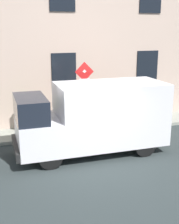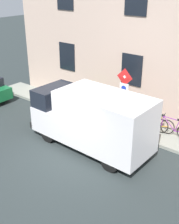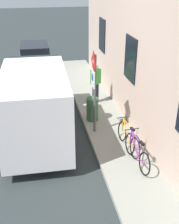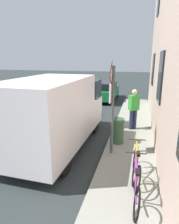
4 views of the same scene
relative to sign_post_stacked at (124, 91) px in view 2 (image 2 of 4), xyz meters
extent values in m
plane|color=#293131|center=(-3.02, 0.48, -2.02)|extent=(80.00, 80.00, 0.00)
cube|color=gray|center=(0.60, 0.48, -1.95)|extent=(1.62, 17.02, 0.14)
cube|color=#C6AA98|center=(1.75, 0.48, 1.98)|extent=(0.70, 15.02, 8.01)
cube|color=black|center=(1.38, 0.48, 0.54)|extent=(0.06, 1.10, 1.50)
cube|color=black|center=(1.38, 4.61, 0.54)|extent=(0.06, 1.10, 1.50)
cylinder|color=#474C47|center=(0.04, 0.00, -0.50)|extent=(0.09, 0.09, 2.76)
pyramid|color=silver|center=(-0.04, 0.00, 0.63)|extent=(0.05, 0.50, 0.50)
pyramid|color=red|center=(-0.04, 0.00, 0.63)|extent=(0.03, 0.56, 0.56)
cube|color=white|center=(-0.02, 0.00, 0.08)|extent=(0.05, 0.44, 0.56)
cylinder|color=#1933B2|center=(-0.05, 0.00, 0.14)|extent=(0.02, 0.24, 0.24)
cube|color=silver|center=(-1.93, -0.34, -0.61)|extent=(2.10, 3.85, 2.18)
cube|color=silver|center=(-1.86, 2.26, -1.15)|extent=(2.04, 1.45, 1.10)
cube|color=black|center=(-1.85, 2.47, -0.25)|extent=(1.95, 1.03, 0.84)
cube|color=black|center=(-1.84, 3.01, -1.52)|extent=(2.00, 0.21, 0.28)
cylinder|color=black|center=(-2.75, 2.05, -1.64)|extent=(0.24, 0.77, 0.76)
cylinder|color=black|center=(-0.99, 2.00, -1.64)|extent=(0.24, 0.77, 0.76)
cylinder|color=black|center=(-2.84, -1.28, -1.64)|extent=(0.24, 0.77, 0.76)
cylinder|color=black|center=(-1.08, -1.32, -1.64)|extent=(0.24, 0.77, 0.76)
cylinder|color=black|center=(-0.99, 7.48, -1.72)|extent=(0.18, 0.60, 0.60)
torus|color=black|center=(0.82, -1.55, -1.55)|extent=(0.16, 0.67, 0.66)
cylinder|color=purple|center=(0.84, -1.88, -1.34)|extent=(0.08, 0.60, 0.60)
cylinder|color=purple|center=(0.85, -1.96, -1.07)|extent=(0.09, 0.73, 0.07)
cylinder|color=purple|center=(0.87, -2.24, -1.36)|extent=(0.05, 0.19, 0.55)
cylinder|color=purple|center=(0.88, -2.38, -1.59)|extent=(0.07, 0.43, 0.12)
cylinder|color=purple|center=(0.82, -1.57, -1.30)|extent=(0.04, 0.09, 0.50)
cylinder|color=#262626|center=(0.82, -1.60, -1.00)|extent=(0.46, 0.06, 0.03)
torus|color=black|center=(0.82, -0.75, -1.55)|extent=(0.17, 0.67, 0.66)
torus|color=black|center=(0.89, -1.80, -1.55)|extent=(0.17, 0.67, 0.66)
cylinder|color=orange|center=(0.84, -1.09, -1.34)|extent=(0.08, 0.60, 0.60)
cylinder|color=orange|center=(0.85, -1.16, -1.07)|extent=(0.09, 0.73, 0.07)
cylinder|color=orange|center=(0.87, -1.45, -1.36)|extent=(0.05, 0.19, 0.55)
cylinder|color=orange|center=(0.88, -1.59, -1.59)|extent=(0.07, 0.43, 0.12)
cylinder|color=orange|center=(0.82, -0.78, -1.30)|extent=(0.04, 0.09, 0.50)
cube|color=black|center=(0.87, -1.53, -1.05)|extent=(0.09, 0.21, 0.06)
cylinder|color=#262626|center=(0.82, -0.80, -1.00)|extent=(0.46, 0.06, 0.03)
cylinder|color=#262B47|center=(0.54, 2.40, -1.45)|extent=(0.16, 0.16, 0.85)
cylinder|color=#262B47|center=(0.68, 2.51, -1.45)|extent=(0.16, 0.16, 0.85)
cube|color=green|center=(0.61, 2.45, -0.72)|extent=(0.48, 0.45, 0.62)
sphere|color=beige|center=(0.61, 2.45, -0.27)|extent=(0.22, 0.22, 0.22)
cylinder|color=#2D5133|center=(0.14, 0.87, -1.43)|extent=(0.44, 0.44, 0.90)
camera|label=1|loc=(-11.60, 3.84, 2.32)|focal=48.99mm
camera|label=2|loc=(-10.27, -6.18, 4.50)|focal=46.47mm
camera|label=3|loc=(-1.86, -8.62, 3.23)|focal=45.88mm
camera|label=4|loc=(0.80, -5.83, 1.10)|focal=31.69mm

